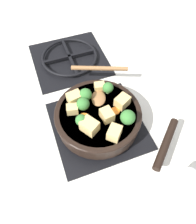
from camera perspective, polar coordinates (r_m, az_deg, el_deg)
ground_plane at (r=0.77m, az=0.00°, el=-3.61°), size 2.40×2.40×0.00m
front_burner_grate at (r=0.76m, az=0.00°, el=-3.15°), size 0.31×0.31×0.03m
rear_burner_grate at (r=0.99m, az=-7.45°, el=13.83°), size 0.31×0.31×0.03m
skillet_pan at (r=0.72m, az=0.19°, el=-1.27°), size 0.37×0.38×0.06m
wooden_spoon at (r=0.77m, az=0.28°, el=8.04°), size 0.20×0.22×0.02m
tofu_cube_center_large at (r=0.72m, az=-6.16°, el=3.65°), size 0.05×0.04×0.04m
tofu_cube_near_handle at (r=0.65m, az=-2.24°, el=-3.69°), size 0.06×0.06×0.04m
tofu_cube_east_chunk at (r=0.71m, az=6.39°, el=2.69°), size 0.06×0.05×0.04m
tofu_cube_west_chunk at (r=0.70m, az=-6.72°, el=0.74°), size 0.04×0.04×0.03m
tofu_cube_back_piece at (r=0.68m, az=2.34°, el=-0.77°), size 0.04×0.05×0.03m
tofu_cube_front_piece at (r=0.75m, az=0.43°, el=6.58°), size 0.04×0.03×0.03m
tofu_cube_mid_small at (r=0.64m, az=4.30°, el=-5.44°), size 0.06×0.06×0.04m
broccoli_floret_near_spoon at (r=0.69m, az=-3.95°, el=2.09°), size 0.04×0.04×0.05m
broccoli_floret_center_top at (r=0.66m, az=-4.36°, el=-2.17°), size 0.04×0.04×0.04m
broccoli_floret_east_rim at (r=0.71m, az=-3.29°, el=4.55°), size 0.04×0.04×0.05m
broccoli_floret_west_rim at (r=0.73m, az=2.61°, el=6.34°), size 0.04×0.04×0.04m
broccoli_floret_north_edge at (r=0.66m, az=7.79°, el=-1.39°), size 0.05×0.05×0.05m
carrot_slice_orange_thin at (r=0.69m, az=-3.65°, el=-1.46°), size 0.03×0.03×0.01m
carrot_slice_near_center at (r=0.70m, az=4.52°, el=0.29°), size 0.03×0.03×0.01m
salt_shaker at (r=0.70m, az=21.87°, el=-15.76°), size 0.04×0.04×0.09m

